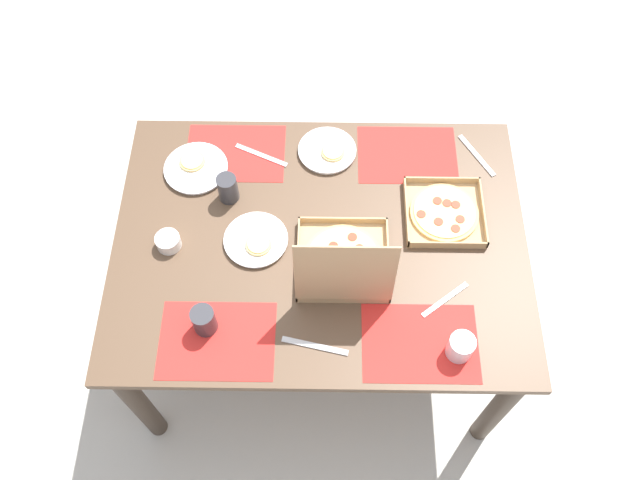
{
  "coord_description": "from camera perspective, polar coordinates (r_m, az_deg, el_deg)",
  "views": [
    {
      "loc": [
        -0.01,
        1.1,
        2.63
      ],
      "look_at": [
        0.0,
        0.0,
        0.72
      ],
      "focal_mm": 36.46,
      "sensor_mm": 36.0,
      "label": 1
    }
  ],
  "objects": [
    {
      "name": "ground_plane",
      "position": [
        2.85,
        -0.0,
        -7.32
      ],
      "size": [
        6.0,
        6.0,
        0.0
      ],
      "primitive_type": "plane",
      "color": "beige"
    },
    {
      "name": "dining_table",
      "position": [
        2.28,
        -0.0,
        -1.28
      ],
      "size": [
        1.4,
        1.03,
        0.72
      ],
      "color": "#3F3328",
      "rests_on": "ground_plane"
    },
    {
      "name": "placemat_near_left",
      "position": [
        2.42,
        7.66,
        7.43
      ],
      "size": [
        0.36,
        0.26,
        0.0
      ],
      "primitive_type": "cube",
      "color": "red",
      "rests_on": "dining_table"
    },
    {
      "name": "placemat_near_right",
      "position": [
        2.42,
        -7.43,
        7.59
      ],
      "size": [
        0.36,
        0.26,
        0.0
      ],
      "primitive_type": "cube",
      "color": "red",
      "rests_on": "dining_table"
    },
    {
      "name": "placemat_far_left",
      "position": [
        2.06,
        8.77,
        -8.91
      ],
      "size": [
        0.36,
        0.26,
        0.0
      ],
      "primitive_type": "cube",
      "color": "red",
      "rests_on": "dining_table"
    },
    {
      "name": "placemat_far_right",
      "position": [
        2.06,
        -9.02,
        -8.69
      ],
      "size": [
        0.36,
        0.26,
        0.0
      ],
      "primitive_type": "cube",
      "color": "red",
      "rests_on": "dining_table"
    },
    {
      "name": "pizza_box_corner_right",
      "position": [
        2.1,
        2.07,
        -2.02
      ],
      "size": [
        0.3,
        0.31,
        0.34
      ],
      "color": "tan",
      "rests_on": "dining_table"
    },
    {
      "name": "pizza_box_corner_left",
      "position": [
        2.28,
        10.85,
        2.35
      ],
      "size": [
        0.27,
        0.27,
        0.04
      ],
      "color": "tan",
      "rests_on": "dining_table"
    },
    {
      "name": "plate_middle",
      "position": [
        2.39,
        -10.86,
        6.24
      ],
      "size": [
        0.23,
        0.23,
        0.03
      ],
      "color": "white",
      "rests_on": "dining_table"
    },
    {
      "name": "plate_near_left",
      "position": [
        2.19,
        -5.62,
        -0.04
      ],
      "size": [
        0.22,
        0.22,
        0.03
      ],
      "color": "white",
      "rests_on": "dining_table"
    },
    {
      "name": "plate_near_right",
      "position": [
        2.4,
        0.68,
        7.83
      ],
      "size": [
        0.21,
        0.21,
        0.03
      ],
      "color": "white",
      "rests_on": "dining_table"
    },
    {
      "name": "cup_spare",
      "position": [
        2.03,
        12.23,
        -9.16
      ],
      "size": [
        0.08,
        0.08,
        0.09
      ],
      "primitive_type": "cylinder",
      "color": "silver",
      "rests_on": "dining_table"
    },
    {
      "name": "cup_dark",
      "position": [
        2.27,
        -8.1,
        4.52
      ],
      "size": [
        0.07,
        0.07,
        0.11
      ],
      "primitive_type": "cylinder",
      "color": "#333338",
      "rests_on": "dining_table"
    },
    {
      "name": "cup_clear_right",
      "position": [
        2.04,
        -10.15,
        -6.95
      ],
      "size": [
        0.07,
        0.07,
        0.1
      ],
      "primitive_type": "cylinder",
      "color": "#333338",
      "rests_on": "dining_table"
    },
    {
      "name": "condiment_bowl",
      "position": [
        2.22,
        -13.18,
        -0.13
      ],
      "size": [
        0.08,
        0.08,
        0.05
      ],
      "primitive_type": "cylinder",
      "color": "white",
      "rests_on": "dining_table"
    },
    {
      "name": "knife_by_far_left",
      "position": [
        2.46,
        13.58,
        7.23
      ],
      "size": [
        0.12,
        0.19,
        0.0
      ],
      "primitive_type": "cube",
      "rotation": [
        0.0,
        0.0,
        5.24
      ],
      "color": "#B7B7BC",
      "rests_on": "dining_table"
    },
    {
      "name": "fork_by_near_left",
      "position": [
        2.13,
        10.9,
        -5.17
      ],
      "size": [
        0.16,
        0.13,
        0.0
      ],
      "primitive_type": "cube",
      "rotation": [
        0.0,
        0.0,
        0.65
      ],
      "color": "#B7B7BC",
      "rests_on": "dining_table"
    },
    {
      "name": "knife_by_far_right",
      "position": [
        2.4,
        -5.17,
        7.42
      ],
      "size": [
        0.2,
        0.11,
        0.0
      ],
      "primitive_type": "cube",
      "rotation": [
        0.0,
        0.0,
        5.85
      ],
      "color": "#B7B7BC",
      "rests_on": "dining_table"
    },
    {
      "name": "knife_by_near_right",
      "position": [
        2.03,
        -0.45,
        -9.28
      ],
      "size": [
        0.21,
        0.06,
        0.0
      ],
      "primitive_type": "cube",
      "rotation": [
        0.0,
        0.0,
        6.07
      ],
      "color": "#B7B7BC",
      "rests_on": "dining_table"
    }
  ]
}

